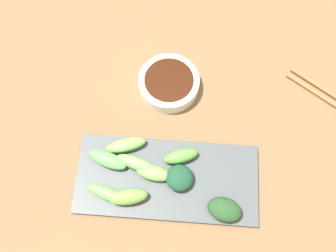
% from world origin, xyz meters
% --- Properties ---
extents(tabletop, '(2.10, 2.10, 0.02)m').
position_xyz_m(tabletop, '(0.00, 0.00, 0.01)').
color(tabletop, brown).
rests_on(tabletop, ground).
extents(sauce_bowl, '(0.13, 0.13, 0.03)m').
position_xyz_m(sauce_bowl, '(-0.12, -0.04, 0.04)').
color(sauce_bowl, white).
rests_on(sauce_bowl, tabletop).
extents(serving_plate, '(0.16, 0.36, 0.01)m').
position_xyz_m(serving_plate, '(0.09, -0.02, 0.03)').
color(serving_plate, '#484D4F').
rests_on(serving_plate, tabletop).
extents(broccoli_leafy_0, '(0.06, 0.07, 0.03)m').
position_xyz_m(broccoli_leafy_0, '(0.15, 0.09, 0.05)').
color(broccoli_leafy_0, '#264924').
rests_on(broccoli_leafy_0, serving_plate).
extents(broccoli_stalk_1, '(0.05, 0.09, 0.03)m').
position_xyz_m(broccoli_stalk_1, '(0.07, -0.08, 0.05)').
color(broccoli_stalk_1, '#75A75A').
rests_on(broccoli_stalk_1, serving_plate).
extents(broccoli_stalk_2, '(0.05, 0.10, 0.02)m').
position_xyz_m(broccoli_stalk_2, '(0.13, -0.14, 0.04)').
color(broccoli_stalk_2, '#6BB755').
rests_on(broccoli_stalk_2, serving_plate).
extents(broccoli_leafy_3, '(0.07, 0.07, 0.03)m').
position_xyz_m(broccoli_leafy_3, '(0.09, -0.00, 0.05)').
color(broccoli_leafy_3, '#1A472B').
rests_on(broccoli_leafy_3, serving_plate).
extents(broccoli_stalk_4, '(0.05, 0.08, 0.03)m').
position_xyz_m(broccoli_stalk_4, '(0.05, -0.00, 0.05)').
color(broccoli_stalk_4, '#5DA641').
rests_on(broccoli_stalk_4, serving_plate).
extents(broccoli_stalk_5, '(0.05, 0.08, 0.03)m').
position_xyz_m(broccoli_stalk_5, '(0.14, -0.10, 0.05)').
color(broccoli_stalk_5, '#74A846').
rests_on(broccoli_stalk_5, serving_plate).
extents(broccoli_stalk_6, '(0.04, 0.07, 0.02)m').
position_xyz_m(broccoli_stalk_6, '(0.08, -0.05, 0.04)').
color(broccoli_stalk_6, '#79A652').
rests_on(broccoli_stalk_6, serving_plate).
extents(broccoli_stalk_7, '(0.05, 0.09, 0.02)m').
position_xyz_m(broccoli_stalk_7, '(0.06, -0.15, 0.04)').
color(broccoli_stalk_7, '#61AC56').
rests_on(broccoli_stalk_7, serving_plate).
extents(broccoli_stalk_8, '(0.05, 0.09, 0.02)m').
position_xyz_m(broccoli_stalk_8, '(0.03, -0.11, 0.04)').
color(broccoli_stalk_8, '#78B453').
rests_on(broccoli_stalk_8, serving_plate).
extents(chopsticks, '(0.15, 0.20, 0.01)m').
position_xyz_m(chopsticks, '(-0.11, 0.33, 0.02)').
color(chopsticks, olive).
rests_on(chopsticks, tabletop).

